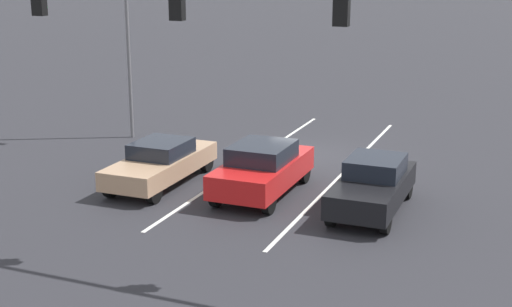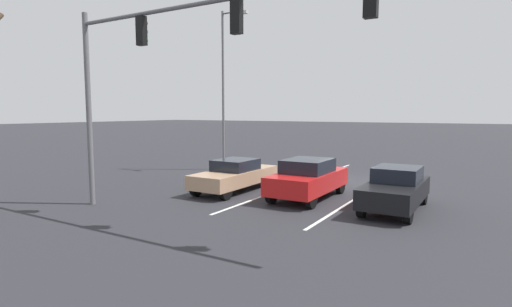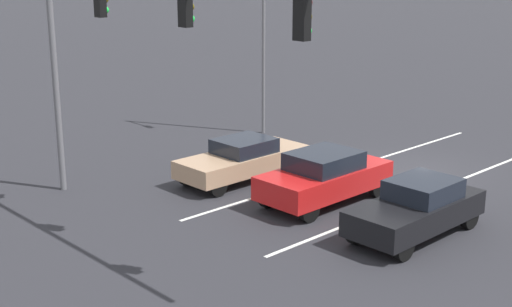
% 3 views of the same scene
% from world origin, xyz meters
% --- Properties ---
extents(ground_plane, '(240.00, 240.00, 0.00)m').
position_xyz_m(ground_plane, '(0.00, 0.00, 0.00)').
color(ground_plane, '#28282D').
extents(lane_stripe_left_divider, '(0.12, 15.23, 0.01)m').
position_xyz_m(lane_stripe_left_divider, '(-1.76, 1.62, 0.01)').
color(lane_stripe_left_divider, silver).
rests_on(lane_stripe_left_divider, ground_plane).
extents(lane_stripe_center_divider, '(0.12, 15.23, 0.01)m').
position_xyz_m(lane_stripe_center_divider, '(1.76, 1.62, 0.01)').
color(lane_stripe_center_divider, silver).
rests_on(lane_stripe_center_divider, ground_plane).
extents(car_black_leftlane_front, '(1.75, 4.34, 1.55)m').
position_xyz_m(car_black_leftlane_front, '(-3.53, 5.20, 0.79)').
color(car_black_leftlane_front, black).
rests_on(car_black_leftlane_front, ground_plane).
extents(car_tan_rightlane_front, '(1.79, 4.76, 1.42)m').
position_xyz_m(car_tan_rightlane_front, '(3.44, 5.21, 0.73)').
color(car_tan_rightlane_front, tan).
rests_on(car_tan_rightlane_front, ground_plane).
extents(car_red_midlane_front, '(1.92, 4.43, 1.62)m').
position_xyz_m(car_red_midlane_front, '(-0.02, 4.98, 0.84)').
color(car_red_midlane_front, red).
rests_on(car_red_midlane_front, ground_plane).
extents(traffic_signal_gantry, '(13.10, 0.37, 7.17)m').
position_xyz_m(traffic_signal_gantry, '(2.40, 10.22, 5.46)').
color(traffic_signal_gantry, slate).
rests_on(traffic_signal_gantry, ground_plane).
extents(street_lamp_right_shoulder, '(1.80, 0.24, 9.46)m').
position_xyz_m(street_lamp_right_shoulder, '(7.49, 0.17, 5.34)').
color(street_lamp_right_shoulder, slate).
rests_on(street_lamp_right_shoulder, ground_plane).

